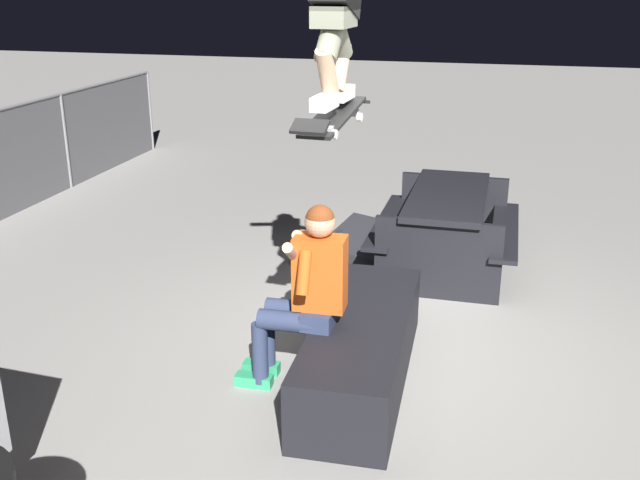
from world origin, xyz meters
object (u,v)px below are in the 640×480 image
at_px(person_sitting_on_ledge, 304,288).
at_px(kicker_ramp, 363,251).
at_px(ledge_box_main, 361,349).
at_px(skateboard, 333,117).
at_px(picnic_table_back, 447,218).

relative_size(person_sitting_on_ledge, kicker_ramp, 1.00).
xyz_separation_m(ledge_box_main, skateboard, (-0.20, 0.16, 1.65)).
bearing_deg(kicker_ramp, picnic_table_back, -93.95).
relative_size(ledge_box_main, person_sitting_on_ledge, 1.47).
distance_m(kicker_ramp, picnic_table_back, 0.94).
bearing_deg(person_sitting_on_ledge, skateboard, -101.42).
xyz_separation_m(person_sitting_on_ledge, skateboard, (-0.04, -0.20, 1.16)).
distance_m(skateboard, kicker_ramp, 3.16).
relative_size(ledge_box_main, kicker_ramp, 1.47).
bearing_deg(ledge_box_main, picnic_table_back, -8.97).
distance_m(person_sitting_on_ledge, skateboard, 1.18).
bearing_deg(person_sitting_on_ledge, ledge_box_main, -65.73).
relative_size(skateboard, kicker_ramp, 0.78).
xyz_separation_m(skateboard, picnic_table_back, (2.50, -0.52, -1.39)).
bearing_deg(picnic_table_back, person_sitting_on_ledge, 163.59).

